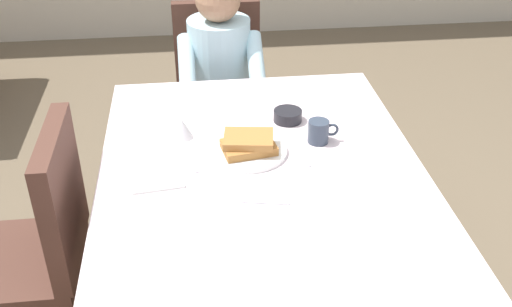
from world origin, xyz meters
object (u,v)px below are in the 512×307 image
at_px(cup_coffee, 319,132).
at_px(bowl_butter, 288,116).
at_px(dining_table_main, 263,193).
at_px(diner_person, 220,71).
at_px(fork_left_of_plate, 194,158).
at_px(spoon_near_edge, 266,202).
at_px(knife_right_of_plate, 301,152).
at_px(syrup_pitcher, 183,129).
at_px(chair_diner, 219,83).
at_px(breakfast_stack, 249,143).
at_px(chair_left_side, 40,238).
at_px(plate_breakfast, 248,151).

height_order(cup_coffee, bowl_butter, cup_coffee).
distance_m(dining_table_main, diner_person, 1.02).
distance_m(cup_coffee, fork_left_of_plate, 0.46).
distance_m(dining_table_main, spoon_near_edge, 0.20).
bearing_deg(knife_right_of_plate, dining_table_main, 120.15).
bearing_deg(diner_person, dining_table_main, 94.35).
bearing_deg(spoon_near_edge, syrup_pitcher, 130.97).
relative_size(dining_table_main, syrup_pitcher, 19.05).
height_order(diner_person, cup_coffee, diner_person).
height_order(chair_diner, breakfast_stack, chair_diner).
relative_size(diner_person, chair_left_side, 1.20).
relative_size(plate_breakfast, fork_left_of_plate, 1.56).
distance_m(diner_person, syrup_pitcher, 0.78).
relative_size(diner_person, plate_breakfast, 4.00).
height_order(diner_person, breakfast_stack, diner_person).
height_order(chair_left_side, spoon_near_edge, chair_left_side).
xyz_separation_m(bowl_butter, spoon_near_edge, (-0.15, -0.52, -0.02)).
xyz_separation_m(diner_person, plate_breakfast, (0.04, -0.88, 0.08)).
distance_m(plate_breakfast, syrup_pitcher, 0.26).
relative_size(diner_person, cup_coffee, 9.91).
distance_m(knife_right_of_plate, spoon_near_edge, 0.33).
distance_m(plate_breakfast, cup_coffee, 0.27).
relative_size(syrup_pitcher, fork_left_of_plate, 0.44).
xyz_separation_m(chair_left_side, breakfast_stack, (0.73, 0.12, 0.25)).
height_order(breakfast_stack, knife_right_of_plate, breakfast_stack).
height_order(cup_coffee, fork_left_of_plate, cup_coffee).
distance_m(plate_breakfast, spoon_near_edge, 0.31).
bearing_deg(cup_coffee, syrup_pitcher, 169.70).
relative_size(plate_breakfast, cup_coffee, 2.48).
distance_m(syrup_pitcher, spoon_near_edge, 0.51).
xyz_separation_m(dining_table_main, chair_diner, (-0.08, 1.17, -0.12)).
relative_size(bowl_butter, syrup_pitcher, 1.38).
bearing_deg(spoon_near_edge, diner_person, 104.36).
xyz_separation_m(chair_diner, fork_left_of_plate, (-0.15, -1.06, 0.21)).
bearing_deg(dining_table_main, plate_breakfast, 106.64).
relative_size(chair_left_side, bowl_butter, 8.45).
relative_size(plate_breakfast, breakfast_stack, 1.40).
bearing_deg(syrup_pitcher, cup_coffee, -10.30).
bearing_deg(syrup_pitcher, dining_table_main, -44.88).
bearing_deg(plate_breakfast, diner_person, 92.50).
distance_m(diner_person, breakfast_stack, 0.90).
relative_size(dining_table_main, spoon_near_edge, 10.16).
height_order(chair_diner, diner_person, diner_person).
relative_size(diner_person, breakfast_stack, 5.62).
distance_m(chair_diner, cup_coffee, 1.07).
distance_m(chair_left_side, cup_coffee, 1.04).
bearing_deg(knife_right_of_plate, bowl_butter, -2.79).
distance_m(plate_breakfast, bowl_butter, 0.28).
bearing_deg(bowl_butter, chair_left_side, -159.31).
bearing_deg(chair_left_side, cup_coffee, -80.11).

